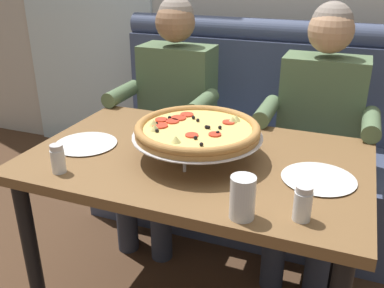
# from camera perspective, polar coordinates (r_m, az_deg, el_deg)

# --- Properties ---
(booth_bench) EXTENTS (1.74, 0.78, 1.13)m
(booth_bench) POSITION_cam_1_polar(r_m,az_deg,el_deg) (2.55, 7.69, -0.86)
(booth_bench) COLOR #424C6B
(booth_bench) RESTS_ON ground_plane
(dining_table) EXTENTS (1.29, 0.82, 0.75)m
(dining_table) POSITION_cam_1_polar(r_m,az_deg,el_deg) (1.68, 0.65, -4.44)
(dining_table) COLOR brown
(dining_table) RESTS_ON ground_plane
(diner_left) EXTENTS (0.54, 0.64, 1.27)m
(diner_left) POSITION_cam_1_polar(r_m,az_deg,el_deg) (2.32, -2.96, 5.09)
(diner_left) COLOR #2D3342
(diner_left) RESTS_ON ground_plane
(diner_right) EXTENTS (0.54, 0.64, 1.27)m
(diner_right) POSITION_cam_1_polar(r_m,az_deg,el_deg) (2.14, 16.54, 2.45)
(diner_right) COLOR #2D3342
(diner_right) RESTS_ON ground_plane
(pizza) EXTENTS (0.49, 0.49, 0.14)m
(pizza) POSITION_cam_1_polar(r_m,az_deg,el_deg) (1.58, 0.70, 1.86)
(pizza) COLOR silver
(pizza) RESTS_ON dining_table
(shaker_pepper_flakes) EXTENTS (0.05, 0.05, 0.11)m
(shaker_pepper_flakes) POSITION_cam_1_polar(r_m,az_deg,el_deg) (1.27, 14.64, -7.99)
(shaker_pepper_flakes) COLOR white
(shaker_pepper_flakes) RESTS_ON dining_table
(shaker_oregano) EXTENTS (0.05, 0.05, 0.11)m
(shaker_oregano) POSITION_cam_1_polar(r_m,az_deg,el_deg) (1.57, -17.55, -2.15)
(shaker_oregano) COLOR white
(shaker_oregano) RESTS_ON dining_table
(plate_near_left) EXTENTS (0.25, 0.25, 0.02)m
(plate_near_left) POSITION_cam_1_polar(r_m,az_deg,el_deg) (1.78, -14.09, 0.21)
(plate_near_left) COLOR white
(plate_near_left) RESTS_ON dining_table
(plate_near_right) EXTENTS (0.25, 0.25, 0.02)m
(plate_near_right) POSITION_cam_1_polar(r_m,az_deg,el_deg) (1.52, 16.67, -4.28)
(plate_near_right) COLOR white
(plate_near_right) RESTS_ON dining_table
(drinking_glass) EXTENTS (0.08, 0.08, 0.13)m
(drinking_glass) POSITION_cam_1_polar(r_m,az_deg,el_deg) (1.24, 6.79, -7.46)
(drinking_glass) COLOR silver
(drinking_glass) RESTS_ON dining_table
(patio_chair) EXTENTS (0.40, 0.40, 0.86)m
(patio_chair) POSITION_cam_1_polar(r_m,az_deg,el_deg) (4.03, -9.73, 10.02)
(patio_chair) COLOR black
(patio_chair) RESTS_ON ground_plane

